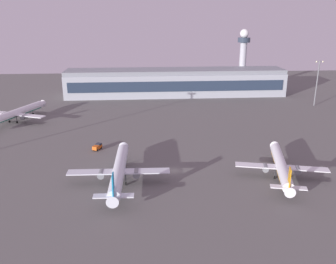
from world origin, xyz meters
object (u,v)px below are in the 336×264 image
Objects in this scene: airplane_far_stand at (281,166)px; baggage_tractor at (97,147)px; airplane_mid_apron at (119,171)px; apron_light_east at (317,80)px; airplane_near_gate at (15,114)px; control_tower at (243,56)px.

airplane_far_stand is 67.34m from baggage_tractor.
apron_light_east reaches higher than airplane_mid_apron.
airplane_near_gate reaches higher than baggage_tractor.
control_tower is 1.00× the size of airplane_near_gate.
control_tower is 144.21m from airplane_near_gate.
apron_light_east is at bearing 29.97° from airplane_near_gate.
control_tower is at bearing 49.65° from airplane_near_gate.
apron_light_east reaches higher than airplane_far_stand.
airplane_near_gate reaches higher than airplane_far_stand.
control_tower reaches higher than apron_light_east.
airplane_far_stand reaches higher than baggage_tractor.
control_tower is 1.09× the size of airplane_far_stand.
control_tower reaches higher than airplane_mid_apron.
airplane_mid_apron is 1.60× the size of apron_light_east.
baggage_tractor is at bearing -20.42° from airplane_near_gate.
airplane_far_stand is at bearing 0.70° from baggage_tractor.
airplane_mid_apron is at bearing -139.40° from apron_light_east.
airplane_far_stand is (-23.11, -133.72, -19.44)m from control_tower.
control_tower is 8.72× the size of baggage_tractor.
airplane_mid_apron is (-51.08, -0.28, 0.31)m from airplane_far_stand.
airplane_near_gate is 59.11m from baggage_tractor.
airplane_far_stand is 124.78m from airplane_near_gate.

